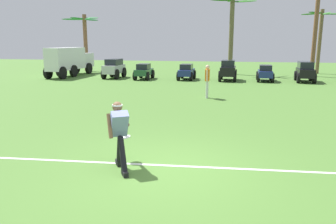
{
  "coord_description": "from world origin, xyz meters",
  "views": [
    {
      "loc": [
        1.31,
        -6.28,
        2.58
      ],
      "look_at": [
        -0.27,
        1.47,
        0.9
      ],
      "focal_mm": 35.0,
      "sensor_mm": 36.0,
      "label": 1
    }
  ],
  "objects": [
    {
      "name": "teammate_near_sideline",
      "position": [
        0.05,
        9.14,
        0.94
      ],
      "size": [
        0.2,
        0.49,
        1.56
      ],
      "color": "silver",
      "rests_on": "ground_plane"
    },
    {
      "name": "parked_car_slot_f",
      "position": [
        5.91,
        17.02,
        0.72
      ],
      "size": [
        1.29,
        2.46,
        1.34
      ],
      "color": "black",
      "rests_on": "ground_plane"
    },
    {
      "name": "parked_car_slot_d",
      "position": [
        0.84,
        16.78,
        0.74
      ],
      "size": [
        1.21,
        2.37,
        1.4
      ],
      "color": "black",
      "rests_on": "ground_plane"
    },
    {
      "name": "parked_car_slot_a",
      "position": [
        -7.47,
        16.78,
        0.74
      ],
      "size": [
        1.18,
        2.36,
        1.4
      ],
      "color": "#B7BABF",
      "rests_on": "ground_plane"
    },
    {
      "name": "parked_car_slot_c",
      "position": [
        -2.05,
        16.78,
        0.56
      ],
      "size": [
        1.11,
        2.21,
        1.1
      ],
      "color": "navy",
      "rests_on": "ground_plane"
    },
    {
      "name": "parked_car_slot_b",
      "position": [
        -5.09,
        16.44,
        0.56
      ],
      "size": [
        1.11,
        2.21,
        1.1
      ],
      "color": "#235133",
      "rests_on": "ground_plane"
    },
    {
      "name": "palm_tree_left_of_centre",
      "position": [
        0.9,
        21.58,
        3.75
      ],
      "size": [
        3.7,
        3.48,
        6.3
      ],
      "color": "brown",
      "rests_on": "ground_plane"
    },
    {
      "name": "field_line_paint",
      "position": [
        0.0,
        0.2,
        0.0
      ],
      "size": [
        24.82,
        1.99,
        0.01
      ],
      "primitive_type": "cube",
      "rotation": [
        0.0,
        0.0,
        0.08
      ],
      "color": "white",
      "rests_on": "ground_plane"
    },
    {
      "name": "palm_tree_right_of_centre",
      "position": [
        7.18,
        21.03,
        4.23
      ],
      "size": [
        3.39,
        3.28,
        7.25
      ],
      "color": "brown",
      "rests_on": "ground_plane"
    },
    {
      "name": "frisbee_in_flight",
      "position": [
        -1.02,
        0.35,
        0.54
      ],
      "size": [
        0.32,
        0.32,
        0.05
      ],
      "color": "white"
    },
    {
      "name": "frisbee_thrower",
      "position": [
        -0.96,
        -0.14,
        0.79
      ],
      "size": [
        0.59,
        1.1,
        1.39
      ],
      "color": "black",
      "rests_on": "ground_plane"
    },
    {
      "name": "ground_plane",
      "position": [
        0.0,
        0.0,
        0.0
      ],
      "size": [
        80.0,
        80.0,
        0.0
      ],
      "primitive_type": "plane",
      "color": "#4C7931"
    },
    {
      "name": "box_truck",
      "position": [
        -11.36,
        17.49,
        1.23
      ],
      "size": [
        1.46,
        5.92,
        2.2
      ],
      "color": "silver",
      "rests_on": "ground_plane"
    },
    {
      "name": "palm_tree_far_right",
      "position": [
        8.11,
        23.61,
        3.21
      ],
      "size": [
        3.04,
        3.3,
        5.25
      ],
      "color": "brown",
      "rests_on": "ground_plane"
    },
    {
      "name": "parked_car_slot_e",
      "position": [
        3.33,
        16.87,
        0.56
      ],
      "size": [
        1.13,
        2.22,
        1.1
      ],
      "color": "navy",
      "rests_on": "ground_plane"
    },
    {
      "name": "palm_tree_far_left",
      "position": [
        -12.18,
        22.09,
        3.1
      ],
      "size": [
        3.29,
        3.86,
        5.06
      ],
      "color": "brown",
      "rests_on": "ground_plane"
    }
  ]
}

